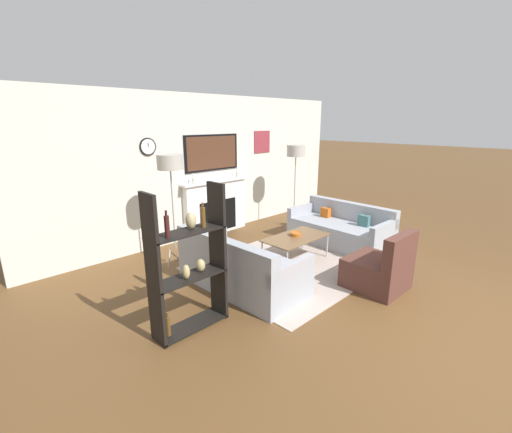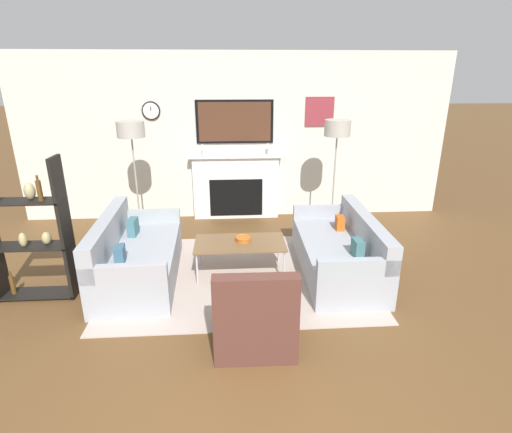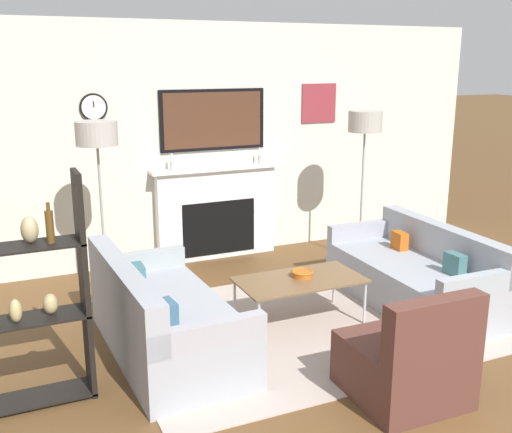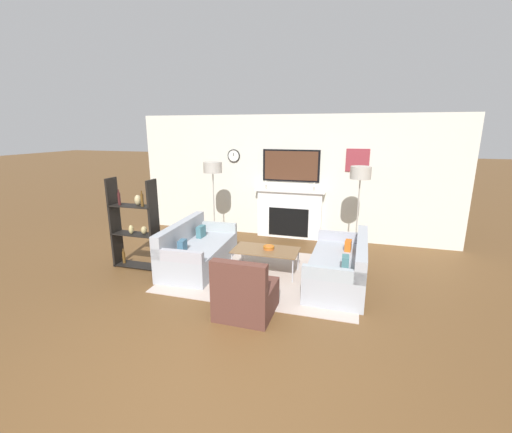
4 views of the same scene
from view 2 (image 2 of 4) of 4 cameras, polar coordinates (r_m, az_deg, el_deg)
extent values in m
cube|color=silver|center=(6.74, -3.02, 11.14)|extent=(7.12, 0.07, 2.70)
cube|color=white|center=(6.81, -2.88, 4.13)|extent=(1.43, 0.16, 1.05)
cube|color=black|center=(6.77, -2.84, 2.71)|extent=(0.89, 0.01, 0.63)
cube|color=white|center=(6.66, -2.96, 8.61)|extent=(1.55, 0.22, 0.04)
cylinder|color=#B2AD9E|center=(6.63, -7.67, 9.03)|extent=(0.04, 0.04, 0.10)
cylinder|color=white|center=(6.61, -7.70, 9.83)|extent=(0.03, 0.03, 0.09)
cylinder|color=#B2AD9E|center=(6.65, 1.73, 9.22)|extent=(0.04, 0.04, 0.10)
cylinder|color=white|center=(6.63, 1.74, 10.03)|extent=(0.03, 0.03, 0.09)
cube|color=black|center=(6.66, -3.06, 13.37)|extent=(1.26, 0.04, 0.69)
cube|color=#4C2D1E|center=(6.64, -3.05, 13.35)|extent=(1.17, 0.01, 0.62)
cylinder|color=black|center=(6.75, -14.77, 14.41)|extent=(0.29, 0.02, 0.29)
cylinder|color=silver|center=(6.74, -14.79, 14.40)|extent=(0.25, 0.00, 0.25)
cube|color=black|center=(6.73, -14.82, 14.67)|extent=(0.01, 0.00, 0.06)
cube|color=maroon|center=(6.81, 9.06, 14.57)|extent=(0.47, 0.02, 0.47)
cube|color=#B2A196|center=(5.02, -2.30, -8.29)|extent=(3.10, 2.33, 0.01)
cube|color=#9CA1AA|center=(5.05, -16.17, -6.37)|extent=(0.92, 1.80, 0.42)
cube|color=#9CA1AA|center=(4.97, -20.54, -2.32)|extent=(0.23, 1.77, 0.37)
cube|color=#9CA3A6|center=(5.70, -15.12, 0.04)|extent=(0.86, 0.13, 0.18)
cube|color=#9F9EA7|center=(4.19, -18.39, -7.72)|extent=(0.86, 0.13, 0.18)
cube|color=#3D6B75|center=(5.30, -17.18, -1.44)|extent=(0.11, 0.22, 0.22)
cube|color=#385F78|center=(4.60, -18.88, -5.13)|extent=(0.12, 0.20, 0.19)
cube|color=#9CA1AA|center=(5.10, 11.37, -5.69)|extent=(0.88, 1.84, 0.42)
cube|color=#9CA1AA|center=(5.04, 15.45, -1.71)|extent=(0.19, 1.83, 0.32)
cube|color=#98A2A9|center=(4.22, 14.39, -7.04)|extent=(0.85, 0.12, 0.18)
cube|color=#9EA0AB|center=(5.76, 9.57, 0.70)|extent=(0.85, 0.12, 0.18)
cube|color=#3E6C6E|center=(4.65, 14.32, -4.35)|extent=(0.11, 0.20, 0.20)
cube|color=#BF5819|center=(5.37, 11.89, -0.89)|extent=(0.11, 0.19, 0.18)
cube|color=#532F27|center=(3.82, -0.24, -14.76)|extent=(0.73, 0.75, 0.41)
cube|color=#532F27|center=(3.35, 0.00, -11.79)|extent=(0.72, 0.15, 0.43)
cube|color=brown|center=(4.89, -2.31, -3.79)|extent=(1.11, 0.60, 0.02)
cylinder|color=#B7B7BC|center=(4.76, -8.42, -7.49)|extent=(0.02, 0.02, 0.41)
cylinder|color=#B7B7BC|center=(4.78, 4.02, -7.17)|extent=(0.02, 0.02, 0.41)
cylinder|color=#B7B7BC|center=(5.23, -8.01, -4.88)|extent=(0.02, 0.02, 0.41)
cylinder|color=#B7B7BC|center=(5.25, 3.27, -4.60)|extent=(0.02, 0.02, 0.41)
cylinder|color=#B75C21|center=(4.91, -1.83, -3.25)|extent=(0.18, 0.18, 0.05)
torus|color=#B16216|center=(4.90, -1.84, -3.00)|extent=(0.19, 0.19, 0.02)
cylinder|color=#9E998E|center=(6.29, -15.09, -1.65)|extent=(0.09, 0.23, 0.29)
cylinder|color=#9E998E|center=(6.37, -16.66, -1.54)|extent=(0.17, 0.19, 0.29)
cylinder|color=#9E998E|center=(6.19, -16.49, -2.15)|extent=(0.23, 0.07, 0.29)
cylinder|color=#9E998E|center=(6.05, -16.76, 4.93)|extent=(0.02, 0.02, 1.25)
cylinder|color=#B2ADA3|center=(5.92, -17.48, 11.81)|extent=(0.38, 0.38, 0.22)
cylinder|color=#9E998E|center=(6.38, 11.50, -1.04)|extent=(0.09, 0.23, 0.28)
cylinder|color=#9E998E|center=(6.38, 9.79, -0.95)|extent=(0.17, 0.19, 0.28)
cylinder|color=#9E998E|center=(6.23, 10.67, -1.54)|extent=(0.23, 0.07, 0.28)
cylinder|color=#9E998E|center=(6.10, 11.10, 5.45)|extent=(0.02, 0.02, 1.24)
cylinder|color=#B2ADA3|center=(5.97, 11.58, 12.29)|extent=(0.37, 0.37, 0.23)
cube|color=black|center=(4.74, -25.54, -1.68)|extent=(0.04, 0.28, 1.58)
cube|color=black|center=(5.20, -28.39, -9.59)|extent=(0.83, 0.28, 0.02)
cube|color=black|center=(4.96, -29.48, -3.69)|extent=(0.83, 0.28, 0.01)
cube|color=black|center=(4.80, -30.50, 1.87)|extent=(0.83, 0.28, 0.02)
ellipsoid|color=tan|center=(4.93, -30.34, -2.89)|extent=(0.08, 0.08, 0.16)
cylinder|color=brown|center=(4.67, -28.53, 3.26)|extent=(0.05, 0.05, 0.22)
cylinder|color=brown|center=(4.64, -28.81, 4.86)|extent=(0.02, 0.02, 0.05)
cylinder|color=brown|center=(5.28, -31.44, -8.32)|extent=(0.05, 0.05, 0.22)
cylinder|color=brown|center=(5.22, -31.71, -7.00)|extent=(0.02, 0.02, 0.05)
ellipsoid|color=tan|center=(4.88, -27.74, -2.76)|extent=(0.10, 0.10, 0.14)
ellipsoid|color=tan|center=(4.77, -29.60, 3.15)|extent=(0.11, 0.11, 0.18)
camera|label=1|loc=(4.17, -76.95, 2.34)|focal=24.00mm
camera|label=3|loc=(2.27, -89.64, -2.69)|focal=42.00mm
camera|label=4|loc=(1.69, 113.24, -7.55)|focal=24.00mm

